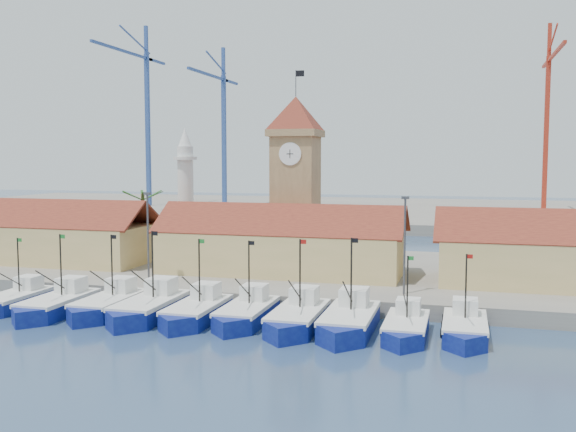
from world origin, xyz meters
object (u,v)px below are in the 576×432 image
(boat_0, at_px, (14,301))
(minaret, at_px, (186,192))
(clock_tower, at_px, (296,176))
(boat_5, at_px, (246,315))

(boat_0, bearing_deg, minaret, 76.54)
(minaret, bearing_deg, clock_tower, -7.61)
(boat_5, height_order, minaret, minaret)
(clock_tower, bearing_deg, boat_5, -86.12)
(boat_5, xyz_separation_m, minaret, (-16.53, 24.61, 8.97))
(boat_0, relative_size, clock_tower, 0.40)
(boat_0, height_order, clock_tower, clock_tower)
(boat_5, relative_size, clock_tower, 0.43)
(minaret, bearing_deg, boat_5, -56.11)
(boat_0, xyz_separation_m, clock_tower, (21.05, 23.29, 11.24))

